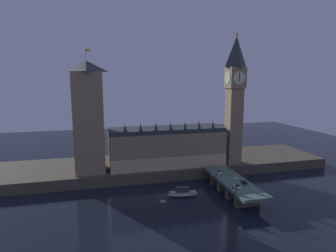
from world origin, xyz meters
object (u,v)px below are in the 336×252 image
object	(u,v)px
pedestrian_near_rail	(232,188)
pedestrian_mid_walk	(245,178)
car_northbound_trail	(237,187)
street_lamp_near	(236,183)
clock_tower	(235,96)
pedestrian_far_rail	(216,174)
boat_upstream	(183,193)
car_southbound_lead	(244,182)
victoria_tower	(89,117)
street_lamp_far	(210,164)
car_northbound_lead	(219,172)

from	to	relation	value
pedestrian_near_rail	pedestrian_mid_walk	bearing A→B (deg)	39.18
car_northbound_trail	street_lamp_near	bearing A→B (deg)	-124.63
clock_tower	pedestrian_far_rail	distance (m)	49.42
pedestrian_mid_walk	boat_upstream	bearing A→B (deg)	172.89
clock_tower	car_southbound_lead	bearing A→B (deg)	-108.23
victoria_tower	pedestrian_mid_walk	bearing A→B (deg)	-25.70
pedestrian_near_rail	boat_upstream	world-z (taller)	pedestrian_near_rail
car_northbound_trail	street_lamp_far	xyz separation A→B (m)	(-3.34, 24.61, 3.53)
pedestrian_near_rail	pedestrian_far_rail	bearing A→B (deg)	90.00
pedestrian_near_rail	street_lamp_far	bearing A→B (deg)	90.89
clock_tower	street_lamp_near	size ratio (longest dim) A/B	10.34
car_northbound_lead	car_northbound_trail	bearing A→B (deg)	-90.00
clock_tower	boat_upstream	distance (m)	65.90
car_southbound_lead	clock_tower	bearing A→B (deg)	71.77
clock_tower	car_northbound_lead	size ratio (longest dim) A/B	18.85
pedestrian_near_rail	street_lamp_near	xyz separation A→B (m)	(-0.40, -3.83, 3.67)
car_northbound_trail	pedestrian_near_rail	distance (m)	3.11
clock_tower	car_southbound_lead	size ratio (longest dim) A/B	19.58
pedestrian_near_rail	street_lamp_far	size ratio (longest dim) A/B	0.26
car_southbound_lead	pedestrian_mid_walk	world-z (taller)	pedestrian_mid_walk
car_southbound_lead	street_lamp_near	xyz separation A→B (m)	(-9.21, -9.26, 3.91)
pedestrian_mid_walk	pedestrian_far_rail	size ratio (longest dim) A/B	1.01
car_southbound_lead	pedestrian_near_rail	xyz separation A→B (m)	(-8.81, -5.43, 0.24)
car_southbound_lead	pedestrian_near_rail	distance (m)	10.35
pedestrian_far_rail	street_lamp_near	world-z (taller)	street_lamp_near
car_southbound_lead	pedestrian_far_rail	distance (m)	15.22
car_northbound_trail	street_lamp_near	world-z (taller)	street_lamp_near
car_northbound_lead	boat_upstream	distance (m)	24.18
car_northbound_lead	boat_upstream	size ratio (longest dim) A/B	0.27
pedestrian_far_rail	car_northbound_lead	bearing A→B (deg)	49.95
street_lamp_near	boat_upstream	xyz separation A→B (m)	(-18.72, 17.26, -9.85)
car_southbound_lead	pedestrian_far_rail	xyz separation A→B (m)	(-8.81, 12.41, 0.31)
car_northbound_lead	car_southbound_lead	distance (m)	16.95
boat_upstream	car_northbound_lead	bearing A→B (deg)	19.73
victoria_tower	pedestrian_near_rail	size ratio (longest dim) A/B	38.09
clock_tower	car_southbound_lead	world-z (taller)	clock_tower
victoria_tower	street_lamp_near	size ratio (longest dim) A/B	8.91
car_southbound_lead	pedestrian_near_rail	bearing A→B (deg)	-148.36
car_southbound_lead	boat_upstream	size ratio (longest dim) A/B	0.26
pedestrian_near_rail	car_northbound_trail	bearing A→B (deg)	18.79
victoria_tower	street_lamp_near	bearing A→B (deg)	-38.43
clock_tower	car_northbound_lead	xyz separation A→B (m)	(-17.73, -20.09, -38.48)
car_northbound_lead	street_lamp_far	world-z (taller)	street_lamp_far
car_northbound_lead	pedestrian_mid_walk	bearing A→B (deg)	-53.15
street_lamp_near	boat_upstream	bearing A→B (deg)	137.33
car_northbound_lead	street_lamp_far	bearing A→B (deg)	127.98
car_southbound_lead	pedestrian_near_rail	world-z (taller)	pedestrian_near_rail
car_southbound_lead	street_lamp_near	bearing A→B (deg)	-134.84
victoria_tower	pedestrian_mid_walk	world-z (taller)	victoria_tower
car_northbound_trail	car_southbound_lead	world-z (taller)	car_southbound_lead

